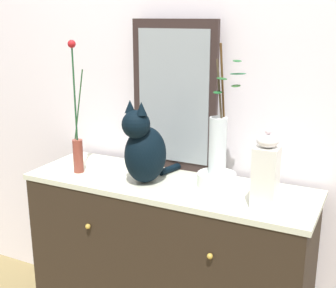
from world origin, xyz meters
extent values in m
cube|color=silver|center=(0.00, 0.29, 1.30)|extent=(4.40, 0.08, 2.60)
cube|color=black|center=(0.00, 0.00, 0.41)|extent=(1.30, 0.42, 0.82)
cube|color=beige|center=(0.00, 0.00, 0.84)|extent=(1.33, 0.43, 0.02)
sphere|color=#B79338|center=(-0.29, -0.22, 0.66)|extent=(0.02, 0.02, 0.02)
sphere|color=#B79338|center=(0.29, -0.22, 0.66)|extent=(0.02, 0.02, 0.02)
cube|color=#2C201E|center=(-0.06, 0.19, 1.21)|extent=(0.43, 0.03, 0.71)
cube|color=gray|center=(-0.06, 0.18, 1.21)|extent=(0.36, 0.01, 0.63)
ellipsoid|color=black|center=(-0.09, -0.04, 0.98)|extent=(0.22, 0.24, 0.26)
sphere|color=black|center=(-0.11, -0.09, 1.13)|extent=(0.12, 0.12, 0.12)
cone|color=black|center=(-0.07, -0.10, 1.20)|extent=(0.05, 0.05, 0.06)
cone|color=black|center=(-0.14, -0.08, 1.20)|extent=(0.05, 0.05, 0.06)
cylinder|color=black|center=(-0.05, 0.14, 0.87)|extent=(0.07, 0.17, 0.03)
cylinder|color=brown|center=(-0.45, -0.07, 0.93)|extent=(0.05, 0.05, 0.16)
cylinder|color=#1F4C2A|center=(-0.45, -0.07, 1.22)|extent=(0.01, 0.01, 0.43)
sphere|color=#AB171C|center=(-0.45, -0.07, 1.45)|extent=(0.04, 0.04, 0.04)
cylinder|color=#234F27|center=(-0.43, -0.07, 1.18)|extent=(0.07, 0.01, 0.33)
cylinder|color=white|center=(0.21, 0.05, 0.88)|extent=(0.17, 0.17, 0.06)
cylinder|color=silver|center=(0.21, 0.05, 1.03)|extent=(0.08, 0.08, 0.25)
cylinder|color=#52351A|center=(0.23, 0.05, 1.27)|extent=(0.01, 0.09, 0.41)
ellipsoid|color=#265421|center=(0.28, 0.06, 1.30)|extent=(0.04, 0.07, 0.01)
ellipsoid|color=#1B512F|center=(0.29, 0.04, 1.35)|extent=(0.08, 0.07, 0.01)
ellipsoid|color=#1D5628|center=(0.29, 0.03, 1.40)|extent=(0.06, 0.08, 0.01)
cylinder|color=#453827|center=(0.22, 0.04, 1.23)|extent=(0.04, 0.03, 0.35)
ellipsoid|color=#164F21|center=(0.22, 0.01, 1.27)|extent=(0.05, 0.08, 0.01)
ellipsoid|color=#1D4F23|center=(0.24, 0.01, 1.33)|extent=(0.07, 0.08, 0.01)
cube|color=silver|center=(0.46, -0.07, 0.97)|extent=(0.09, 0.09, 0.24)
ellipsoid|color=silver|center=(0.46, -0.07, 1.12)|extent=(0.08, 0.08, 0.05)
sphere|color=silver|center=(0.46, -0.07, 1.15)|extent=(0.02, 0.02, 0.02)
camera|label=1|loc=(0.85, -1.71, 1.58)|focal=48.12mm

